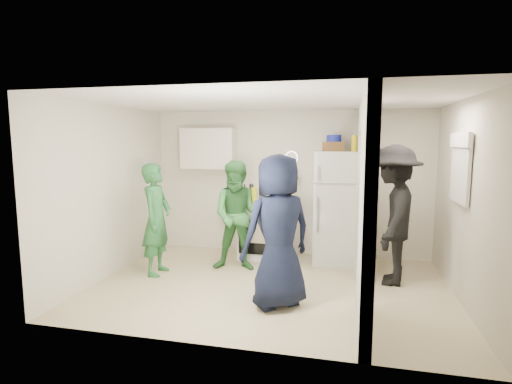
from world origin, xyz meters
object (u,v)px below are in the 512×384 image
wicker_basket (334,146)px  person_green_center (239,216)px  fridge (338,208)px  person_denim (278,219)px  yellow_cup_stack_top (354,143)px  blue_bowl (334,138)px  stove (264,229)px  person_navy (278,231)px  person_green_left (157,219)px  person_nook (393,215)px

wicker_basket → person_green_center: size_ratio=0.21×
fridge → wicker_basket: size_ratio=5.20×
fridge → person_denim: (-0.90, -0.50, -0.14)m
yellow_cup_stack_top → person_denim: bearing=-160.6°
blue_bowl → person_denim: bearing=-145.8°
stove → wicker_basket: size_ratio=2.77×
wicker_basket → person_navy: (-0.56, -2.00, -0.98)m
blue_bowl → person_green_center: bearing=-150.8°
fridge → yellow_cup_stack_top: 1.06m
wicker_basket → blue_bowl: (0.00, 0.00, 0.13)m
person_green_left → person_navy: size_ratio=0.90×
person_green_left → person_green_center: bearing=-70.1°
blue_bowl → person_green_left: size_ratio=0.14×
yellow_cup_stack_top → blue_bowl: bearing=154.9°
wicker_basket → yellow_cup_stack_top: size_ratio=1.40×
blue_bowl → person_denim: size_ratio=0.16×
fridge → person_denim: bearing=-151.2°
wicker_basket → yellow_cup_stack_top: bearing=-25.1°
person_green_center → person_nook: 2.24m
wicker_basket → person_green_left: 3.00m
person_green_center → person_denim: (0.58, 0.22, -0.07)m
fridge → wicker_basket: (-0.10, 0.05, 0.99)m
yellow_cup_stack_top → person_green_left: size_ratio=0.15×
yellow_cup_stack_top → person_nook: (0.54, -0.70, -0.98)m
fridge → person_denim: fridge is taller
person_navy → person_green_center: bearing=-95.9°
yellow_cup_stack_top → person_green_center: bearing=-159.9°
person_green_center → person_denim: person_green_center is taller
person_denim → person_navy: 1.48m
wicker_basket → yellow_cup_stack_top: (0.32, -0.15, 0.05)m
blue_bowl → person_green_left: bearing=-153.8°
blue_bowl → person_nook: size_ratio=0.12×
wicker_basket → blue_bowl: bearing=0.0°
person_navy → person_nook: bearing=179.1°
yellow_cup_stack_top → person_denim: size_ratio=0.16×
stove → person_green_left: 1.87m
stove → person_nook: 2.22m
stove → person_nook: (2.00, -0.83, 0.48)m
yellow_cup_stack_top → person_navy: 2.28m
person_denim → person_navy: size_ratio=0.84×
fridge → person_nook: 1.11m
wicker_basket → person_nook: wicker_basket is taller
yellow_cup_stack_top → stove: bearing=174.9°
person_green_left → person_denim: 1.84m
person_denim → fridge: bearing=75.8°
blue_bowl → person_green_left: (-2.51, -1.24, -1.20)m
wicker_basket → person_green_center: (-1.38, -0.77, -1.05)m
stove → blue_bowl: blue_bowl is taller
blue_bowl → person_navy: (-0.56, -2.00, -1.11)m
yellow_cup_stack_top → person_denim: yellow_cup_stack_top is taller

